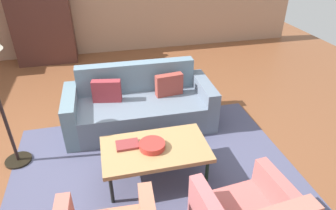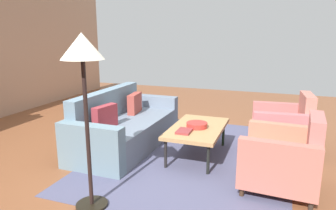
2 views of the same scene
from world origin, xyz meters
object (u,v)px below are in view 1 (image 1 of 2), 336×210
object	(u,v)px
coffee_table	(155,150)
fruit_bowl	(152,145)
cabinet	(42,21)
couch	(140,106)
book_stack	(127,145)

from	to	relation	value
coffee_table	fruit_bowl	world-z (taller)	fruit_bowl
coffee_table	fruit_bowl	distance (m)	0.08
coffee_table	cabinet	bearing A→B (deg)	111.23
couch	coffee_table	xyz separation A→B (m)	(-0.00, -1.19, 0.11)
cabinet	fruit_bowl	bearing A→B (deg)	-69.18
couch	fruit_bowl	distance (m)	1.20
fruit_bowl	book_stack	size ratio (longest dim) A/B	1.13
couch	cabinet	xyz separation A→B (m)	(-1.58, 2.87, 0.61)
couch	book_stack	size ratio (longest dim) A/B	8.18
couch	cabinet	world-z (taller)	cabinet
couch	coffee_table	distance (m)	1.19
couch	coffee_table	size ratio (longest dim) A/B	1.76
fruit_bowl	coffee_table	bearing A→B (deg)	0.00
cabinet	coffee_table	bearing A→B (deg)	-68.77
couch	cabinet	distance (m)	3.33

